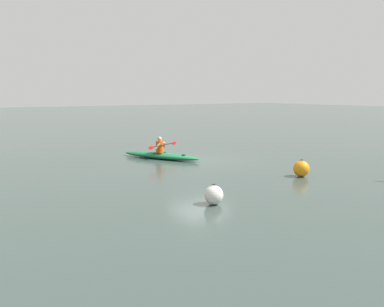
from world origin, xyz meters
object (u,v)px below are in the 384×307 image
at_px(kayaker, 160,146).
at_px(mooring_buoy_white_far, 301,169).
at_px(mooring_buoy_orange_mid, 214,195).
at_px(kayak, 161,156).

xyz_separation_m(kayaker, mooring_buoy_white_far, (-2.45, 6.49, -0.32)).
bearing_deg(mooring_buoy_orange_mid, kayaker, -107.99).
relative_size(kayak, kayaker, 1.93).
height_order(kayaker, mooring_buoy_white_far, kayaker).
xyz_separation_m(kayak, mooring_buoy_orange_mid, (2.54, 7.74, 0.12)).
bearing_deg(kayaker, mooring_buoy_white_far, 110.67).
distance_m(kayaker, mooring_buoy_orange_mid, 8.18).
bearing_deg(kayak, kayaker, -62.60).
height_order(kayak, mooring_buoy_orange_mid, mooring_buoy_orange_mid).
relative_size(kayaker, mooring_buoy_orange_mid, 3.61).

